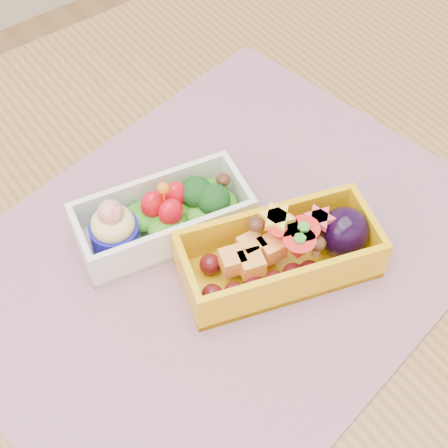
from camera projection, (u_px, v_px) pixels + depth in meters
table at (190, 293)px, 0.80m from camera, size 1.20×0.80×0.75m
placemat at (221, 253)px, 0.71m from camera, size 0.60×0.50×0.00m
bento_white at (162, 217)px, 0.70m from camera, size 0.19×0.11×0.07m
bento_yellow at (284, 252)px, 0.67m from camera, size 0.21×0.14×0.07m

